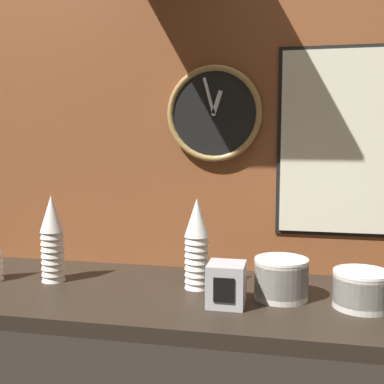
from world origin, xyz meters
name	(u,v)px	position (x,y,z in m)	size (l,w,h in m)	color
ground_plane	(183,298)	(0.00, 0.00, -0.02)	(1.60, 0.56, 0.04)	black
wall_tiled_back	(200,112)	(0.00, 0.27, 0.53)	(1.60, 0.03, 1.05)	brown
cup_stack_left	(52,238)	(-0.41, 0.02, 0.13)	(0.07, 0.07, 0.27)	white
cup_stack_center_right	(197,244)	(0.03, 0.04, 0.13)	(0.07, 0.07, 0.27)	white
bowl_stack_right	(281,277)	(0.28, -0.01, 0.06)	(0.15, 0.15, 0.11)	beige
bowl_stack_far_right	(362,288)	(0.49, -0.04, 0.05)	(0.15, 0.15, 0.10)	beige
wall_clock	(214,114)	(0.05, 0.23, 0.52)	(0.31, 0.03, 0.31)	black
menu_board	(344,142)	(0.46, 0.24, 0.43)	(0.41, 0.01, 0.59)	black
napkin_dispenser	(226,284)	(0.14, -0.09, 0.06)	(0.10, 0.10, 0.11)	#B7B7BC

